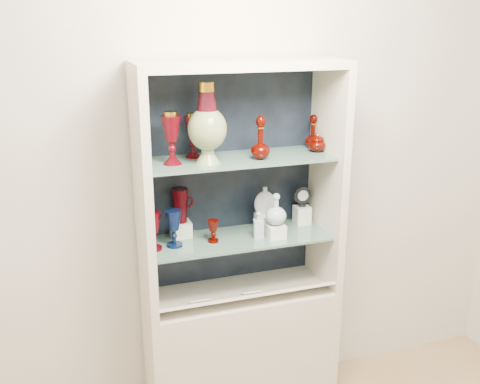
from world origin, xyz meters
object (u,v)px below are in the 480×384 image
object	(u,v)px
cobalt_goblet	(174,228)
ruby_goblet_tall	(153,231)
ruby_pitcher	(180,205)
cameo_medallion	(303,196)
flat_flask	(265,200)
lidded_bowl	(317,142)
ruby_decanter_a	(260,135)
ruby_decanter_b	(313,130)
pedestal_lamp_left	(172,138)
ruby_goblet_small	(213,231)
clear_round_decanter	(276,210)
pedestal_lamp_right	(193,135)
clear_square_bottle	(258,225)
enamel_urn	(207,123)

from	to	relation	value
cobalt_goblet	ruby_goblet_tall	xyz separation A→B (m)	(-0.10, -0.01, 0.00)
ruby_pitcher	cameo_medallion	world-z (taller)	ruby_pitcher
flat_flask	lidded_bowl	bearing A→B (deg)	5.30
ruby_pitcher	cameo_medallion	xyz separation A→B (m)	(0.67, -0.03, -0.01)
ruby_decanter_a	ruby_decanter_b	world-z (taller)	ruby_decanter_a
pedestal_lamp_left	cameo_medallion	bearing A→B (deg)	7.39
ruby_goblet_small	clear_round_decanter	bearing A→B (deg)	-7.98
pedestal_lamp_right	ruby_decanter_a	size ratio (longest dim) A/B	0.91
pedestal_lamp_right	ruby_decanter_b	bearing A→B (deg)	0.13
ruby_pitcher	clear_square_bottle	bearing A→B (deg)	-28.66
cobalt_goblet	clear_round_decanter	xyz separation A→B (m)	(0.52, -0.05, 0.06)
ruby_pitcher	clear_square_bottle	distance (m)	0.41
lidded_bowl	clear_square_bottle	xyz separation A→B (m)	(-0.33, -0.04, -0.40)
ruby_goblet_tall	clear_square_bottle	xyz separation A→B (m)	(0.53, -0.02, -0.02)
ruby_goblet_tall	clear_round_decanter	bearing A→B (deg)	-3.89
clear_round_decanter	clear_square_bottle	bearing A→B (deg)	166.27
ruby_goblet_small	ruby_pitcher	distance (m)	0.21
pedestal_lamp_left	clear_square_bottle	world-z (taller)	pedestal_lamp_left
ruby_goblet_tall	clear_square_bottle	distance (m)	0.53
pedestal_lamp_right	ruby_goblet_tall	size ratio (longest dim) A/B	1.14
ruby_goblet_tall	cameo_medallion	bearing A→B (deg)	6.71
cobalt_goblet	clear_square_bottle	xyz separation A→B (m)	(0.43, -0.03, -0.02)
lidded_bowl	cobalt_goblet	size ratio (longest dim) A/B	0.54
lidded_bowl	ruby_goblet_small	size ratio (longest dim) A/B	0.88
ruby_goblet_tall	lidded_bowl	bearing A→B (deg)	1.32
cobalt_goblet	clear_round_decanter	size ratio (longest dim) A/B	1.17
pedestal_lamp_right	enamel_urn	distance (m)	0.16
ruby_decanter_b	cobalt_goblet	size ratio (longest dim) A/B	1.01
cameo_medallion	clear_round_decanter	bearing A→B (deg)	-143.07
pedestal_lamp_left	clear_round_decanter	size ratio (longest dim) A/B	1.55
clear_round_decanter	ruby_decanter_a	bearing A→B (deg)	175.91
pedestal_lamp_right	ruby_goblet_small	size ratio (longest dim) A/B	1.90
pedestal_lamp_right	enamel_urn	bearing A→B (deg)	-73.86
ruby_decanter_b	clear_square_bottle	size ratio (longest dim) A/B	1.32
clear_square_bottle	cameo_medallion	xyz separation A→B (m)	(0.30, 0.12, 0.09)
pedestal_lamp_left	ruby_goblet_small	bearing A→B (deg)	-0.41
pedestal_lamp_left	ruby_decanter_b	distance (m)	0.78
ruby_decanter_a	flat_flask	bearing A→B (deg)	57.17
pedestal_lamp_right	ruby_decanter_a	distance (m)	0.33
enamel_urn	clear_square_bottle	world-z (taller)	enamel_urn
ruby_goblet_tall	clear_square_bottle	world-z (taller)	ruby_goblet_tall
enamel_urn	clear_square_bottle	size ratio (longest dim) A/B	2.65
pedestal_lamp_right	cobalt_goblet	size ratio (longest dim) A/B	1.17
pedestal_lamp_right	lidded_bowl	bearing A→B (deg)	-7.85
ruby_pitcher	flat_flask	xyz separation A→B (m)	(0.44, -0.05, -0.00)
ruby_goblet_small	flat_flask	distance (m)	0.33
ruby_decanter_b	ruby_goblet_small	world-z (taller)	ruby_decanter_b
ruby_goblet_tall	flat_flask	world-z (taller)	flat_flask
ruby_goblet_small	clear_round_decanter	distance (m)	0.34
pedestal_lamp_left	ruby_decanter_b	size ratio (longest dim) A/B	1.31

